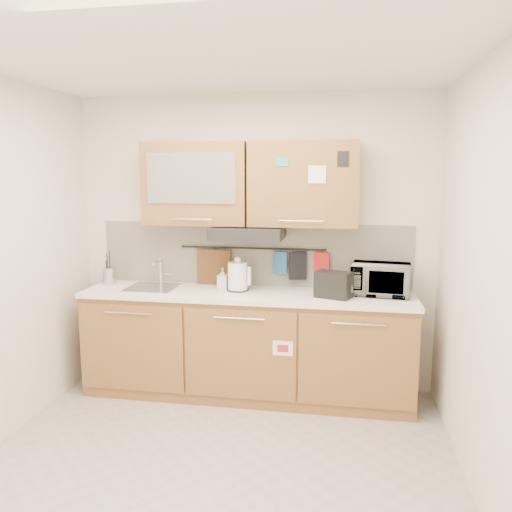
% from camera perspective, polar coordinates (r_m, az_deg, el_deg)
% --- Properties ---
extents(floor, '(3.20, 3.20, 0.00)m').
position_cam_1_polar(floor, '(3.54, -4.99, -23.33)').
color(floor, '#9E9993').
rests_on(floor, ground).
extents(ceiling, '(3.20, 3.20, 0.00)m').
position_cam_1_polar(ceiling, '(3.07, -5.71, 22.33)').
color(ceiling, white).
rests_on(ceiling, wall_back).
extents(wall_back, '(3.20, 0.00, 3.20)m').
position_cam_1_polar(wall_back, '(4.49, -0.34, 1.48)').
color(wall_back, silver).
rests_on(wall_back, ground).
extents(wall_right, '(0.00, 3.00, 3.00)m').
position_cam_1_polar(wall_right, '(3.05, 25.11, -3.01)').
color(wall_right, silver).
rests_on(wall_right, ground).
extents(base_cabinet, '(2.80, 0.64, 0.88)m').
position_cam_1_polar(base_cabinet, '(4.41, -1.04, -10.66)').
color(base_cabinet, '#935F34').
rests_on(base_cabinet, floor).
extents(countertop, '(2.82, 0.62, 0.04)m').
position_cam_1_polar(countertop, '(4.26, -1.07, -4.40)').
color(countertop, white).
rests_on(countertop, base_cabinet).
extents(backsplash, '(2.80, 0.02, 0.56)m').
position_cam_1_polar(backsplash, '(4.49, -0.36, 0.20)').
color(backsplash, silver).
rests_on(backsplash, countertop).
extents(upper_cabinets, '(1.82, 0.37, 0.70)m').
position_cam_1_polar(upper_cabinets, '(4.28, -0.83, 8.23)').
color(upper_cabinets, '#935F34').
rests_on(upper_cabinets, wall_back).
extents(range_hood, '(0.60, 0.46, 0.10)m').
position_cam_1_polar(range_hood, '(4.23, -0.94, 2.65)').
color(range_hood, black).
rests_on(range_hood, upper_cabinets).
extents(sink, '(0.42, 0.40, 0.26)m').
position_cam_1_polar(sink, '(4.51, -11.70, -3.53)').
color(sink, silver).
rests_on(sink, countertop).
extents(utensil_rail, '(1.30, 0.02, 0.02)m').
position_cam_1_polar(utensil_rail, '(4.45, -0.45, 0.88)').
color(utensil_rail, black).
rests_on(utensil_rail, backsplash).
extents(utensil_crock, '(0.15, 0.15, 0.30)m').
position_cam_1_polar(utensil_crock, '(4.75, -16.42, -2.16)').
color(utensil_crock, '#B2B2B7').
rests_on(utensil_crock, countertop).
extents(kettle, '(0.22, 0.20, 0.30)m').
position_cam_1_polar(kettle, '(4.30, -2.08, -2.41)').
color(kettle, white).
rests_on(kettle, countertop).
extents(toaster, '(0.32, 0.26, 0.21)m').
position_cam_1_polar(toaster, '(4.10, 8.85, -3.23)').
color(toaster, black).
rests_on(toaster, countertop).
extents(microwave, '(0.50, 0.37, 0.26)m').
position_cam_1_polar(microwave, '(4.27, 14.05, -2.60)').
color(microwave, '#999999').
rests_on(microwave, countertop).
extents(soap_bottle, '(0.08, 0.09, 0.19)m').
position_cam_1_polar(soap_bottle, '(4.37, -3.83, -2.57)').
color(soap_bottle, '#999999').
rests_on(soap_bottle, countertop).
extents(cutting_board, '(0.32, 0.03, 0.39)m').
position_cam_1_polar(cutting_board, '(4.54, -4.81, -1.73)').
color(cutting_board, brown).
rests_on(cutting_board, utensil_rail).
extents(oven_mitt, '(0.12, 0.04, 0.20)m').
position_cam_1_polar(oven_mitt, '(4.41, 2.81, -0.75)').
color(oven_mitt, '#22579C').
rests_on(oven_mitt, utensil_rail).
extents(dark_pouch, '(0.16, 0.07, 0.24)m').
position_cam_1_polar(dark_pouch, '(4.40, 4.78, -1.11)').
color(dark_pouch, black).
rests_on(dark_pouch, utensil_rail).
extents(pot_holder, '(0.14, 0.05, 0.17)m').
position_cam_1_polar(pot_holder, '(4.38, 7.52, -0.68)').
color(pot_holder, '#AB1816').
rests_on(pot_holder, utensil_rail).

